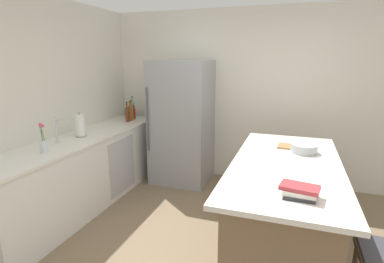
{
  "coord_description": "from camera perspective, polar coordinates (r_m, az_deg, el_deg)",
  "views": [
    {
      "loc": [
        0.42,
        -2.33,
        1.86
      ],
      "look_at": [
        -0.74,
        1.03,
        1.0
      ],
      "focal_mm": 27.94,
      "sensor_mm": 36.0,
      "label": 1
    }
  ],
  "objects": [
    {
      "name": "cookbook_stack",
      "position": [
        2.25,
        19.8,
        -10.66
      ],
      "size": [
        0.28,
        0.2,
        0.09
      ],
      "color": "#2D2D33",
      "rests_on": "kitchen_island"
    },
    {
      "name": "hot_sauce_bottle",
      "position": [
        4.97,
        -11.03,
        3.46
      ],
      "size": [
        0.05,
        0.05,
        0.22
      ],
      "color": "red",
      "rests_on": "counter_run_left"
    },
    {
      "name": "flower_vase",
      "position": [
        3.44,
        -26.54,
        -1.97
      ],
      "size": [
        0.08,
        0.08,
        0.31
      ],
      "color": "silver",
      "rests_on": "counter_run_left"
    },
    {
      "name": "wall_left",
      "position": [
        3.74,
        -31.43,
        2.99
      ],
      "size": [
        0.1,
        6.0,
        2.6
      ],
      "primitive_type": "cube",
      "color": "silver",
      "rests_on": "ground_plane"
    },
    {
      "name": "refrigerator",
      "position": [
        4.56,
        -1.93,
        1.74
      ],
      "size": [
        0.84,
        0.78,
        1.85
      ],
      "color": "#93969B",
      "rests_on": "ground_plane"
    },
    {
      "name": "kitchen_island",
      "position": [
        3.11,
        16.98,
        -13.62
      ],
      "size": [
        0.98,
        2.12,
        0.92
      ],
      "color": "#7A6047",
      "rests_on": "ground_plane"
    },
    {
      "name": "gin_bottle",
      "position": [
        5.1,
        -11.29,
        4.31
      ],
      "size": [
        0.07,
        0.07,
        0.34
      ],
      "color": "#8CB79E",
      "rests_on": "counter_run_left"
    },
    {
      "name": "vinegar_bottle",
      "position": [
        4.79,
        -11.7,
        3.54
      ],
      "size": [
        0.05,
        0.05,
        0.32
      ],
      "color": "#994C23",
      "rests_on": "counter_run_left"
    },
    {
      "name": "counter_run_left",
      "position": [
        4.13,
        -19.75,
        -7.05
      ],
      "size": [
        0.67,
        2.94,
        0.92
      ],
      "color": "silver",
      "rests_on": "ground_plane"
    },
    {
      "name": "mixing_bowl",
      "position": [
        3.29,
        20.59,
        -3.05
      ],
      "size": [
        0.26,
        0.26,
        0.09
      ],
      "color": "#B2B5BA",
      "rests_on": "kitchen_island"
    },
    {
      "name": "olive_oil_bottle",
      "position": [
        4.89,
        -11.45,
        3.69
      ],
      "size": [
        0.05,
        0.05,
        0.31
      ],
      "color": "olive",
      "rests_on": "counter_run_left"
    },
    {
      "name": "wall_rear",
      "position": [
        4.64,
        13.86,
        6.27
      ],
      "size": [
        6.0,
        0.1,
        2.6
      ],
      "primitive_type": "cube",
      "color": "silver",
      "rests_on": "ground_plane"
    },
    {
      "name": "syrup_bottle",
      "position": [
        4.72,
        -12.26,
        3.23
      ],
      "size": [
        0.06,
        0.06,
        0.31
      ],
      "color": "#5B3319",
      "rests_on": "counter_run_left"
    },
    {
      "name": "paper_towel_roll",
      "position": [
        3.97,
        -20.55,
        0.99
      ],
      "size": [
        0.14,
        0.14,
        0.31
      ],
      "color": "gray",
      "rests_on": "counter_run_left"
    },
    {
      "name": "sink_faucet",
      "position": [
        3.75,
        -24.29,
        0.29
      ],
      "size": [
        0.15,
        0.05,
        0.3
      ],
      "color": "silver",
      "rests_on": "counter_run_left"
    },
    {
      "name": "cutting_board",
      "position": [
        3.44,
        18.75,
        -2.81
      ],
      "size": [
        0.33,
        0.23,
        0.02
      ],
      "color": "#9E7042",
      "rests_on": "kitchen_island"
    }
  ]
}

